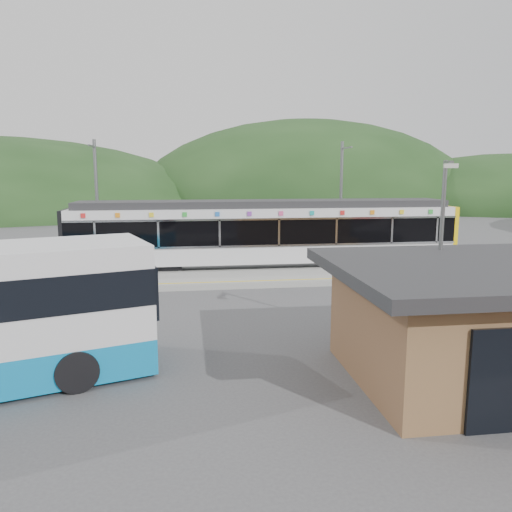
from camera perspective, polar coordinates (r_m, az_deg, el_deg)
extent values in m
plane|color=#4C4C4F|center=(20.90, -1.91, -4.90)|extent=(120.00, 120.00, 0.00)
ellipsoid|color=#1E3D19|center=(76.49, 5.75, 5.54)|extent=(52.00, 39.00, 26.00)
ellipsoid|color=#1E3D19|center=(83.01, 26.71, 4.88)|extent=(44.00, 33.00, 16.00)
cube|color=#9E9E99|center=(24.06, -2.75, -2.62)|extent=(26.00, 3.20, 0.30)
cube|color=yellow|center=(22.76, -2.45, -2.92)|extent=(26.00, 0.10, 0.01)
cube|color=black|center=(26.65, -11.88, -1.30)|extent=(3.20, 2.20, 0.56)
cube|color=black|center=(28.45, 13.00, -0.66)|extent=(3.20, 2.20, 0.56)
cube|color=silver|center=(26.78, 0.98, 0.56)|extent=(20.00, 2.90, 0.92)
cube|color=black|center=(26.62, 0.99, 3.08)|extent=(20.00, 2.96, 1.45)
cube|color=silver|center=(25.24, 1.52, 1.18)|extent=(20.00, 0.05, 0.10)
cube|color=silver|center=(25.08, 1.53, 4.24)|extent=(20.00, 0.05, 0.10)
cube|color=silver|center=(26.54, 0.99, 5.12)|extent=(20.00, 2.90, 0.45)
cube|color=#2D2D30|center=(26.51, 1.00, 5.99)|extent=(19.40, 2.50, 0.36)
cube|color=yellow|center=(29.95, 20.50, 2.57)|extent=(0.24, 2.92, 3.00)
cube|color=black|center=(27.00, -20.71, 1.87)|extent=(0.20, 2.92, 3.00)
cube|color=silver|center=(25.19, -17.93, 2.26)|extent=(0.10, 0.05, 1.35)
cube|color=silver|center=(24.85, -11.10, 2.45)|extent=(0.10, 0.05, 1.35)
cube|color=silver|center=(24.86, -4.17, 2.60)|extent=(0.10, 0.05, 1.35)
cube|color=silver|center=(25.24, 2.64, 2.72)|extent=(0.10, 0.05, 1.35)
cube|color=silver|center=(25.96, 9.17, 2.80)|extent=(0.10, 0.05, 1.35)
cube|color=silver|center=(27.00, 15.28, 2.84)|extent=(0.10, 0.05, 1.35)
cube|color=silver|center=(28.08, 19.98, 2.85)|extent=(0.10, 0.05, 1.35)
cube|color=red|center=(25.20, -19.16, 4.38)|extent=(0.22, 0.04, 0.22)
cube|color=orange|center=(24.94, -15.54, 4.51)|extent=(0.22, 0.04, 0.22)
cube|color=yellow|center=(24.78, -11.86, 4.62)|extent=(0.22, 0.04, 0.22)
cube|color=green|center=(24.72, -8.15, 4.72)|extent=(0.22, 0.04, 0.22)
cube|color=blue|center=(24.77, -4.43, 4.80)|extent=(0.22, 0.04, 0.22)
cube|color=purple|center=(24.92, -0.75, 4.85)|extent=(0.22, 0.04, 0.22)
cube|color=#E54C8C|center=(25.17, 2.88, 4.89)|extent=(0.22, 0.04, 0.22)
cube|color=#19A5A5|center=(25.52, 6.42, 4.90)|extent=(0.22, 0.04, 0.22)
cube|color=red|center=(25.97, 9.86, 4.90)|extent=(0.22, 0.04, 0.22)
cube|color=orange|center=(26.50, 13.16, 4.88)|extent=(0.22, 0.04, 0.22)
cube|color=yellow|center=(27.12, 16.33, 4.85)|extent=(0.22, 0.04, 0.22)
cube|color=green|center=(27.81, 19.35, 4.80)|extent=(0.22, 0.04, 0.22)
cylinder|color=slate|center=(29.19, -17.69, 5.71)|extent=(0.18, 0.18, 7.00)
cube|color=slate|center=(28.39, -18.28, 11.86)|extent=(0.08, 1.80, 0.08)
cylinder|color=slate|center=(30.20, 9.66, 6.14)|extent=(0.18, 0.18, 7.00)
cube|color=slate|center=(29.42, 10.31, 12.08)|extent=(0.08, 1.80, 0.08)
cube|color=brown|center=(14.31, 27.25, -7.16)|extent=(8.00, 5.00, 2.70)
cube|color=black|center=(11.31, 26.22, -12.73)|extent=(1.40, 0.08, 2.20)
cylinder|color=black|center=(14.18, -20.44, -10.38)|extent=(1.92, 3.16, 1.03)
cylinder|color=slate|center=(15.36, 20.27, -0.17)|extent=(0.12, 0.12, 5.54)
cube|color=slate|center=(14.81, 21.64, 9.83)|extent=(0.42, 0.91, 0.12)
cube|color=silver|center=(14.45, 22.44, 9.51)|extent=(0.39, 0.29, 0.12)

